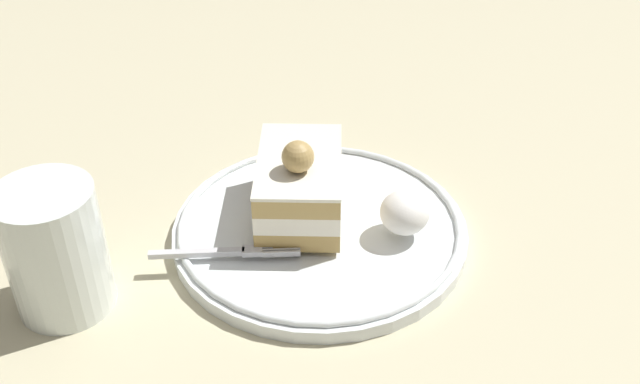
% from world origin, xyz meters
% --- Properties ---
extents(ground_plane, '(2.40, 2.40, 0.00)m').
position_xyz_m(ground_plane, '(0.00, 0.00, 0.00)').
color(ground_plane, beige).
extents(dessert_plate, '(0.25, 0.25, 0.02)m').
position_xyz_m(dessert_plate, '(0.01, -0.01, 0.01)').
color(dessert_plate, white).
rests_on(dessert_plate, ground_plane).
extents(cake_slice, '(0.11, 0.13, 0.08)m').
position_xyz_m(cake_slice, '(0.02, -0.03, 0.05)').
color(cake_slice, tan).
rests_on(cake_slice, dessert_plate).
extents(whipped_cream_dollop, '(0.04, 0.04, 0.04)m').
position_xyz_m(whipped_cream_dollop, '(-0.05, 0.03, 0.04)').
color(whipped_cream_dollop, white).
rests_on(whipped_cream_dollop, dessert_plate).
extents(fork, '(0.12, 0.05, 0.00)m').
position_xyz_m(fork, '(0.10, 0.00, 0.02)').
color(fork, silver).
rests_on(fork, dessert_plate).
extents(drink_glass_near, '(0.07, 0.07, 0.10)m').
position_xyz_m(drink_glass_near, '(0.22, -0.02, 0.05)').
color(drink_glass_near, white).
rests_on(drink_glass_near, ground_plane).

